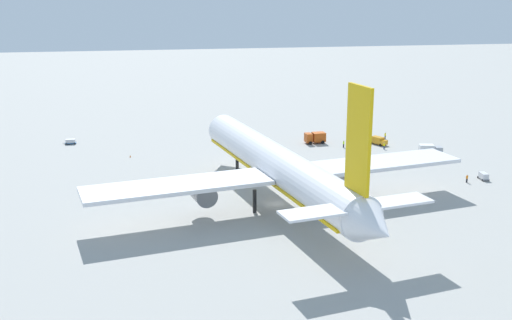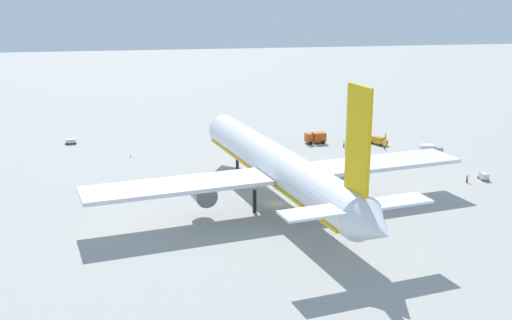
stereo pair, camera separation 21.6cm
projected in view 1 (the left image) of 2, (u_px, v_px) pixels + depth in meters
name	position (u px, v px, depth m)	size (l,w,h in m)	color
ground_plane	(276.00, 204.00, 117.51)	(600.00, 600.00, 0.00)	#9E9E99
airliner	(280.00, 167.00, 114.42)	(73.39, 70.99, 26.14)	white
service_truck_1	(315.00, 137.00, 162.20)	(3.07, 5.36, 2.76)	#BF4C14
service_truck_4	(430.00, 150.00, 149.61)	(3.24, 5.64, 2.87)	#999EA5
service_van	(378.00, 140.00, 161.10)	(5.10, 3.81, 1.97)	orange
baggage_cart_0	(249.00, 145.00, 159.21)	(1.64, 3.26, 0.40)	#595B60
baggage_cart_1	(484.00, 176.00, 131.94)	(3.50, 1.73, 1.42)	gray
baggage_cart_2	(70.00, 141.00, 161.63)	(1.55, 3.38, 1.26)	#26598C
ground_worker_1	(384.00, 146.00, 156.43)	(0.45, 0.45, 1.68)	navy
ground_worker_2	(344.00, 144.00, 158.13)	(0.43, 0.43, 1.75)	black
ground_worker_3	(385.00, 136.00, 166.93)	(0.41, 0.41, 1.70)	#3F3F47
ground_worker_5	(467.00, 179.00, 129.92)	(0.49, 0.49, 1.68)	black
traffic_cone_0	(376.00, 155.00, 150.54)	(0.36, 0.36, 0.55)	orange
traffic_cone_1	(130.00, 156.00, 149.20)	(0.36, 0.36, 0.55)	orange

